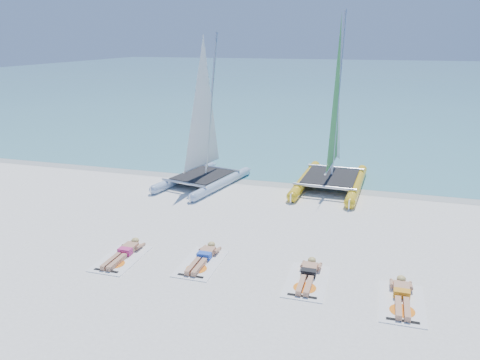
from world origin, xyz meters
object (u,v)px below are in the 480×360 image
at_px(towel_c, 307,281).
at_px(catamaran_yellow, 335,130).
at_px(sunbather_c, 308,274).
at_px(towel_a, 121,259).
at_px(towel_b, 201,263).
at_px(sunbather_a, 124,252).
at_px(sunbather_b, 204,256).
at_px(catamaran_blue, 203,139).
at_px(towel_d, 402,303).
at_px(sunbather_d, 402,295).

bearing_deg(towel_c, catamaran_yellow, 91.74).
bearing_deg(sunbather_c, towel_a, -175.48).
relative_size(catamaran_yellow, towel_b, 3.86).
distance_m(towel_c, sunbather_c, 0.22).
bearing_deg(towel_c, sunbather_a, -179.79).
relative_size(towel_b, sunbather_b, 1.07).
bearing_deg(sunbather_a, catamaran_yellow, 60.41).
height_order(catamaran_blue, catamaran_yellow, catamaran_yellow).
height_order(catamaran_yellow, sunbather_c, catamaran_yellow).
height_order(catamaran_blue, towel_d, catamaran_blue).
bearing_deg(towel_a, sunbather_d, 0.21).
bearing_deg(sunbather_a, sunbather_c, 2.37).
height_order(towel_c, sunbather_c, sunbather_c).
xyz_separation_m(towel_b, towel_d, (5.12, -0.53, 0.00)).
xyz_separation_m(sunbather_a, sunbather_b, (2.21, 0.37, 0.00)).
bearing_deg(catamaran_blue, towel_b, -56.97).
relative_size(catamaran_blue, towel_d, 3.39).
bearing_deg(towel_c, towel_d, -9.54).
xyz_separation_m(towel_a, towel_d, (7.34, -0.16, 0.00)).
xyz_separation_m(towel_b, towel_c, (2.88, -0.16, 0.00)).
relative_size(catamaran_blue, towel_b, 3.39).
distance_m(towel_b, sunbather_c, 2.89).
xyz_separation_m(sunbather_a, sunbather_d, (7.34, -0.16, 0.00)).
distance_m(catamaran_yellow, sunbather_a, 10.03).
height_order(towel_a, sunbather_b, sunbather_b).
bearing_deg(sunbather_b, sunbather_d, -5.95).
relative_size(catamaran_blue, towel_a, 3.39).
relative_size(towel_b, sunbather_d, 1.07).
xyz_separation_m(catamaran_blue, towel_b, (2.49, -6.79, -1.86)).
xyz_separation_m(towel_c, sunbather_d, (2.24, -0.18, 0.11)).
bearing_deg(towel_a, towel_d, -1.29).
relative_size(catamaran_blue, sunbather_c, 3.63).
bearing_deg(towel_a, catamaran_yellow, 60.95).
bearing_deg(towel_d, towel_b, 174.05).
xyz_separation_m(towel_c, sunbather_c, (-0.00, 0.19, 0.11)).
bearing_deg(sunbather_b, catamaran_yellow, 72.15).
bearing_deg(sunbather_d, catamaran_blue, 136.83).
xyz_separation_m(towel_a, sunbather_a, (0.00, 0.19, 0.11)).
bearing_deg(sunbather_a, towel_b, 4.56).
height_order(catamaran_yellow, sunbather_a, catamaran_yellow).
bearing_deg(towel_d, sunbather_b, 171.94).
bearing_deg(sunbather_d, towel_b, 176.19).
xyz_separation_m(catamaran_blue, towel_c, (5.37, -6.95, -1.86)).
distance_m(sunbather_c, sunbather_d, 2.27).
height_order(sunbather_a, towel_c, sunbather_a).
height_order(sunbather_b, towel_d, sunbather_b).
distance_m(towel_b, sunbather_d, 5.13).
height_order(catamaran_blue, sunbather_a, catamaran_blue).
distance_m(catamaran_blue, sunbather_c, 8.81).
relative_size(catamaran_yellow, sunbather_b, 4.14).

